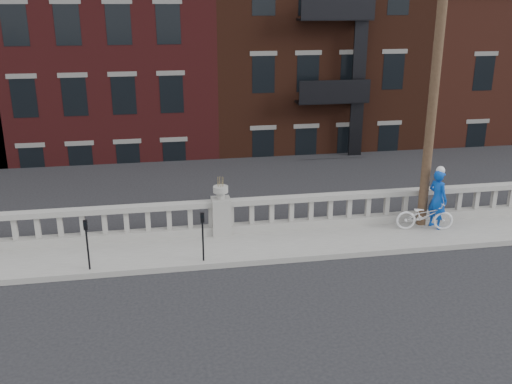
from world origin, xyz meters
TOP-DOWN VIEW (x-y plane):
  - ground at (0.00, 0.00)m, footprint 120.00×120.00m
  - sidewalk at (0.00, 3.00)m, footprint 32.00×2.20m
  - balustrade at (0.00, 3.95)m, footprint 28.00×0.34m
  - planter_pedestal at (0.00, 3.95)m, footprint 0.55×0.55m
  - lower_level at (0.56, 23.04)m, footprint 80.00×44.00m
  - utility_pole at (6.20, 3.60)m, footprint 1.60×0.28m
  - parking_meter_a at (-3.64, 2.15)m, footprint 0.10×0.09m
  - parking_meter_b at (-0.70, 2.15)m, footprint 0.10×0.09m
  - bicycle at (6.09, 3.17)m, footprint 1.78×0.93m
  - cyclist at (6.50, 3.27)m, footprint 0.65×0.78m

SIDE VIEW (x-z plane):
  - ground at x=0.00m, z-range 0.00..0.00m
  - sidewalk at x=0.00m, z-range 0.00..0.15m
  - bicycle at x=6.09m, z-range 0.15..1.04m
  - balustrade at x=0.00m, z-range 0.13..1.16m
  - planter_pedestal at x=0.00m, z-range -0.05..1.71m
  - parking_meter_a at x=-3.64m, z-range 0.32..1.68m
  - parking_meter_b at x=-0.70m, z-range 0.32..1.68m
  - cyclist at x=6.50m, z-range 0.15..1.98m
  - lower_level at x=0.56m, z-range -7.77..13.03m
  - utility_pole at x=6.20m, z-range 0.24..10.24m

